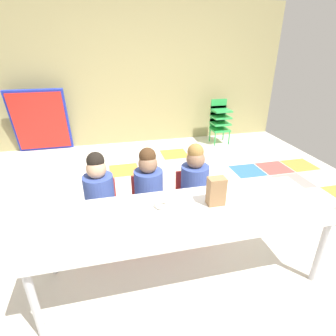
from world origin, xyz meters
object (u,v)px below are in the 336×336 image
seated_child_far_right (194,181)px  paper_plate_center_table (142,222)px  seated_child_middle_seat (149,186)px  seated_child_near_camera (99,192)px  paper_plate_near_edge (162,207)px  donut_powdered_on_plate (162,204)px  kid_chair_green_stack (220,119)px  folded_activity_table (41,121)px  paper_bag_brown (216,191)px  craft_table (183,218)px

seated_child_far_right → paper_plate_center_table: (-0.59, -0.62, 0.07)m
seated_child_middle_seat → seated_child_near_camera: bearing=180.0°
paper_plate_near_edge → paper_plate_center_table: same height
seated_child_near_camera → donut_powdered_on_plate: bearing=-45.1°
seated_child_near_camera → kid_chair_green_stack: bearing=47.9°
seated_child_far_right → paper_plate_near_edge: 0.63m
kid_chair_green_stack → folded_activity_table: bearing=175.6°
kid_chair_green_stack → paper_bag_brown: 3.23m
seated_child_middle_seat → paper_bag_brown: bearing=-49.7°
paper_plate_near_edge → folded_activity_table: bearing=114.4°
seated_child_middle_seat → paper_bag_brown: (0.43, -0.51, 0.18)m
folded_activity_table → paper_plate_center_table: (1.24, -3.29, 0.09)m
paper_plate_near_edge → paper_plate_center_table: 0.24m
craft_table → paper_plate_near_edge: (-0.14, 0.10, 0.05)m
folded_activity_table → kid_chair_green_stack: bearing=-4.4°
paper_bag_brown → kid_chair_green_stack: bearing=65.9°
folded_activity_table → donut_powdered_on_plate: 3.44m
seated_child_near_camera → seated_child_far_right: 0.88m
seated_child_middle_seat → donut_powdered_on_plate: size_ratio=7.58×
craft_table → paper_plate_center_table: paper_plate_center_table is taller
seated_child_near_camera → seated_child_middle_seat: bearing=0.0°
craft_table → seated_child_middle_seat: bearing=106.1°
seated_child_near_camera → seated_child_middle_seat: same height
craft_table → seated_child_near_camera: seated_child_near_camera is taller
kid_chair_green_stack → seated_child_far_right: bearing=-118.4°
seated_child_far_right → paper_plate_center_table: size_ratio=5.10×
folded_activity_table → donut_powdered_on_plate: folded_activity_table is taller
paper_plate_center_table → seated_child_near_camera: bearing=114.9°
paper_bag_brown → paper_plate_center_table: 0.60m
kid_chair_green_stack → folded_activity_table: (-3.14, 0.24, 0.08)m
craft_table → donut_powdered_on_plate: (-0.14, 0.10, 0.07)m
paper_plate_center_table → donut_powdered_on_plate: 0.24m
seated_child_middle_seat → paper_plate_near_edge: seated_child_middle_seat is taller
donut_powdered_on_plate → seated_child_far_right: bearing=48.8°
seated_child_middle_seat → paper_plate_center_table: (-0.15, -0.62, 0.07)m
craft_table → seated_child_middle_seat: seated_child_middle_seat is taller
paper_plate_near_edge → paper_plate_center_table: bearing=-139.3°
seated_child_far_right → kid_chair_green_stack: seated_child_far_right is taller
kid_chair_green_stack → folded_activity_table: size_ratio=0.74×
craft_table → paper_plate_center_table: (-0.32, -0.05, 0.05)m
craft_table → seated_child_far_right: bearing=64.3°
kid_chair_green_stack → folded_activity_table: 3.15m
folded_activity_table → paper_bag_brown: size_ratio=4.94×
kid_chair_green_stack → paper_plate_center_table: kid_chair_green_stack is taller
seated_child_far_right → paper_plate_near_edge: (-0.41, -0.47, 0.07)m
craft_table → seated_child_middle_seat: 0.59m
folded_activity_table → seated_child_near_camera: bearing=-70.3°
craft_table → donut_powdered_on_plate: donut_powdered_on_plate is taller
seated_child_middle_seat → paper_plate_center_table: bearing=-103.6°
seated_child_near_camera → folded_activity_table: folded_activity_table is taller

